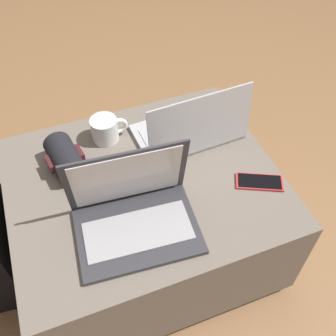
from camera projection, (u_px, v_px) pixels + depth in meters
The scene contains 7 objects.
ground_plane at pixel (149, 247), 1.63m from camera, with size 14.00×14.00×0.00m, color olive.
ottoman at pixel (147, 218), 1.46m from camera, with size 0.89×0.74×0.44m.
laptop_near at pixel (134, 212), 1.15m from camera, with size 0.38×0.29×0.27m.
laptop_far at pixel (191, 129), 1.39m from camera, with size 0.38×0.24×0.24m.
cell_phone at pixel (259, 182), 1.29m from camera, with size 0.17×0.13×0.01m.
wrist_brace at pixel (65, 158), 1.30m from camera, with size 0.13×0.18×0.10m.
coffee_mug at pixel (106, 129), 1.40m from camera, with size 0.13×0.10×0.09m.
Camera 1 is at (-0.22, -0.80, 1.45)m, focal length 42.00 mm.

